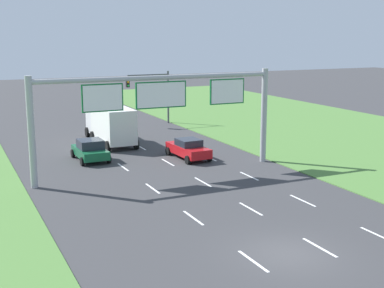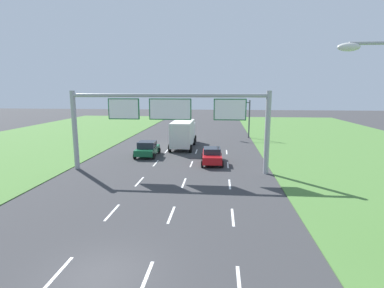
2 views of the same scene
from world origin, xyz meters
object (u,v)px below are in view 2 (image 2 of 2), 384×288
at_px(car_lead_silver, 147,149).
at_px(box_truck, 184,133).
at_px(sign_gantry, 170,115).
at_px(traffic_light_mast, 236,112).
at_px(car_near_red, 212,155).

distance_m(car_lead_silver, box_truck, 6.57).
distance_m(sign_gantry, traffic_light_mast, 20.56).
relative_size(car_lead_silver, box_truck, 0.50).
distance_m(car_near_red, sign_gantry, 6.39).
relative_size(car_near_red, sign_gantry, 0.27).
relative_size(car_lead_silver, sign_gantry, 0.24).
height_order(box_truck, traffic_light_mast, traffic_light_mast).
relative_size(car_near_red, box_truck, 0.55).
xyz_separation_m(car_lead_silver, box_truck, (3.26, 5.62, 0.98)).
bearing_deg(traffic_light_mast, sign_gantry, -108.81).
bearing_deg(traffic_light_mast, car_lead_silver, -126.61).
bearing_deg(sign_gantry, box_truck, 91.18).
distance_m(car_near_red, car_lead_silver, 7.49).
bearing_deg(box_truck, sign_gantry, -88.74).
relative_size(box_truck, sign_gantry, 0.48).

